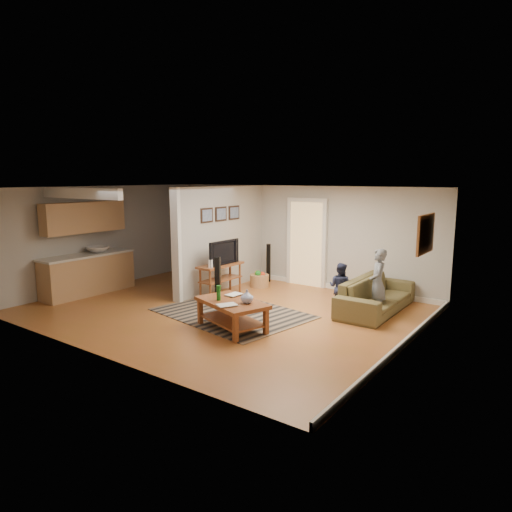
{
  "coord_description": "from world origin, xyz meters",
  "views": [
    {
      "loc": [
        5.86,
        -7.0,
        2.71
      ],
      "look_at": [
        0.45,
        0.55,
        1.1
      ],
      "focal_mm": 32.0,
      "sensor_mm": 36.0,
      "label": 1
    }
  ],
  "objects_px": {
    "speaker_left": "(218,283)",
    "toddler": "(339,311)",
    "speaker_right": "(269,263)",
    "toy_basket": "(259,280)",
    "coffee_table": "(233,307)",
    "sofa": "(375,311)",
    "child": "(376,316)",
    "tv_console": "(221,267)"
  },
  "relations": [
    {
      "from": "coffee_table",
      "to": "tv_console",
      "type": "distance_m",
      "value": 2.37
    },
    {
      "from": "toddler",
      "to": "speaker_right",
      "type": "bearing_deg",
      "value": -25.86
    },
    {
      "from": "tv_console",
      "to": "speaker_right",
      "type": "xyz_separation_m",
      "value": [
        0.05,
        1.88,
        -0.18
      ]
    },
    {
      "from": "child",
      "to": "sofa",
      "type": "bearing_deg",
      "value": 179.56
    },
    {
      "from": "toddler",
      "to": "child",
      "type": "bearing_deg",
      "value": -170.73
    },
    {
      "from": "sofa",
      "to": "speaker_left",
      "type": "relative_size",
      "value": 2.12
    },
    {
      "from": "tv_console",
      "to": "speaker_left",
      "type": "relative_size",
      "value": 1.11
    },
    {
      "from": "coffee_table",
      "to": "tv_console",
      "type": "bearing_deg",
      "value": 135.19
    },
    {
      "from": "coffee_table",
      "to": "child",
      "type": "bearing_deg",
      "value": 51.52
    },
    {
      "from": "coffee_table",
      "to": "sofa",
      "type": "bearing_deg",
      "value": 57.43
    },
    {
      "from": "sofa",
      "to": "child",
      "type": "xyz_separation_m",
      "value": [
        0.14,
        -0.33,
        0.0
      ]
    },
    {
      "from": "speaker_left",
      "to": "toddler",
      "type": "distance_m",
      "value": 2.57
    },
    {
      "from": "coffee_table",
      "to": "speaker_left",
      "type": "height_order",
      "value": "speaker_left"
    },
    {
      "from": "speaker_right",
      "to": "toddler",
      "type": "height_order",
      "value": "speaker_right"
    },
    {
      "from": "speaker_right",
      "to": "toddler",
      "type": "distance_m",
      "value": 3.06
    },
    {
      "from": "speaker_left",
      "to": "toy_basket",
      "type": "bearing_deg",
      "value": 76.27
    },
    {
      "from": "sofa",
      "to": "toddler",
      "type": "distance_m",
      "value": 0.74
    },
    {
      "from": "coffee_table",
      "to": "speaker_left",
      "type": "distance_m",
      "value": 1.4
    },
    {
      "from": "sofa",
      "to": "speaker_left",
      "type": "distance_m",
      "value": 3.3
    },
    {
      "from": "child",
      "to": "speaker_right",
      "type": "bearing_deg",
      "value": -133.64
    },
    {
      "from": "toy_basket",
      "to": "toddler",
      "type": "bearing_deg",
      "value": -16.8
    },
    {
      "from": "tv_console",
      "to": "toddler",
      "type": "distance_m",
      "value": 2.87
    },
    {
      "from": "speaker_right",
      "to": "tv_console",
      "type": "bearing_deg",
      "value": -115.82
    },
    {
      "from": "speaker_right",
      "to": "toy_basket",
      "type": "height_order",
      "value": "speaker_right"
    },
    {
      "from": "toy_basket",
      "to": "child",
      "type": "bearing_deg",
      "value": -11.42
    },
    {
      "from": "speaker_right",
      "to": "child",
      "type": "bearing_deg",
      "value": -44.58
    },
    {
      "from": "sofa",
      "to": "coffee_table",
      "type": "distance_m",
      "value": 3.12
    },
    {
      "from": "toy_basket",
      "to": "child",
      "type": "relative_size",
      "value": 0.35
    },
    {
      "from": "speaker_right",
      "to": "toy_basket",
      "type": "xyz_separation_m",
      "value": [
        0.13,
        -0.6,
        -0.33
      ]
    },
    {
      "from": "tv_console",
      "to": "toy_basket",
      "type": "xyz_separation_m",
      "value": [
        0.18,
        1.28,
        -0.51
      ]
    },
    {
      "from": "toy_basket",
      "to": "sofa",
      "type": "bearing_deg",
      "value": -6.01
    },
    {
      "from": "speaker_left",
      "to": "speaker_right",
      "type": "distance_m",
      "value": 2.72
    },
    {
      "from": "coffee_table",
      "to": "child",
      "type": "distance_m",
      "value": 2.93
    },
    {
      "from": "sofa",
      "to": "tv_console",
      "type": "xyz_separation_m",
      "value": [
        -3.34,
        -0.94,
        0.68
      ]
    },
    {
      "from": "speaker_left",
      "to": "sofa",
      "type": "bearing_deg",
      "value": 7.41
    },
    {
      "from": "speaker_right",
      "to": "toddler",
      "type": "relative_size",
      "value": 0.99
    },
    {
      "from": "sofa",
      "to": "speaker_left",
      "type": "xyz_separation_m",
      "value": [
        -2.75,
        -1.73,
        0.54
      ]
    },
    {
      "from": "toddler",
      "to": "coffee_table",
      "type": "bearing_deg",
      "value": 65.02
    },
    {
      "from": "child",
      "to": "toddler",
      "type": "bearing_deg",
      "value": -105.29
    },
    {
      "from": "speaker_left",
      "to": "toddler",
      "type": "height_order",
      "value": "speaker_left"
    },
    {
      "from": "tv_console",
      "to": "child",
      "type": "relative_size",
      "value": 0.89
    },
    {
      "from": "coffee_table",
      "to": "speaker_right",
      "type": "xyz_separation_m",
      "value": [
        -1.62,
        3.54,
        0.09
      ]
    }
  ]
}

